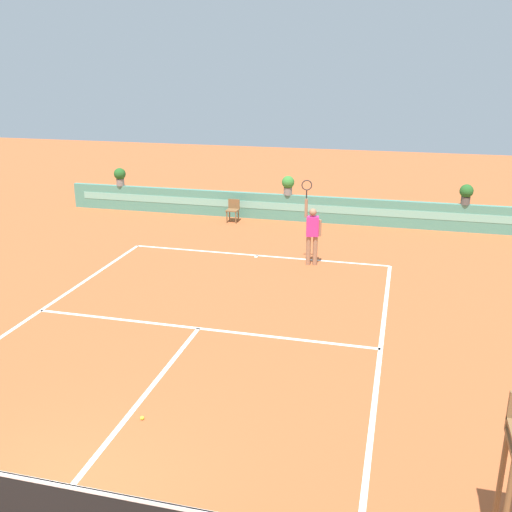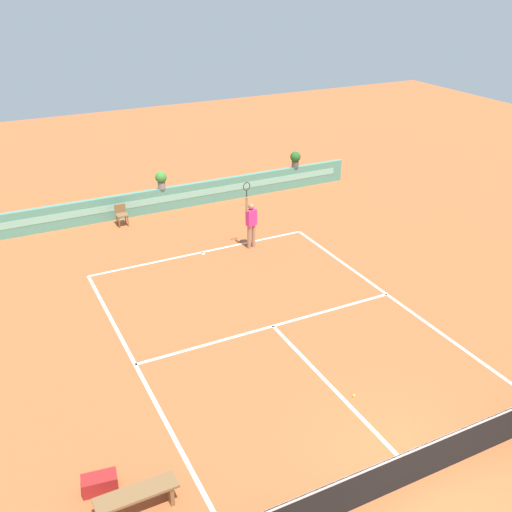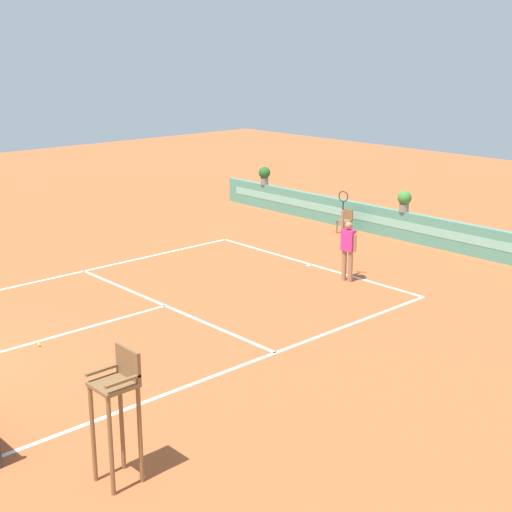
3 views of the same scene
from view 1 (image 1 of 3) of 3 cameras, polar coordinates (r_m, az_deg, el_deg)
The scene contains 10 objects.
ground_plane at distance 13.26m, azimuth -6.21°, elevation -7.76°, with size 60.00×60.00×0.00m, color #B2562D.
court_lines at distance 13.87m, azimuth -5.18°, elevation -6.48°, with size 8.32×11.94×0.01m.
net at distance 8.54m, azimuth -21.47°, elevation -21.61°, with size 8.92×0.10×1.00m.
back_wall_barrier at distance 22.56m, azimuth 2.93°, elevation 4.76°, with size 18.00×0.21×1.00m.
ball_kid_chair at distance 22.32m, azimuth -2.25°, elevation 4.56°, with size 0.44×0.44×0.85m.
tennis_player at distance 17.42m, azimuth 5.49°, elevation 2.43°, with size 0.61×0.28×2.58m.
tennis_ball_near_baseline at distance 10.56m, azimuth -11.04°, elevation -15.24°, with size 0.07×0.07×0.07m, color #CCE033.
potted_plant_centre at distance 22.35m, azimuth 3.14°, elevation 7.02°, with size 0.48×0.48×0.72m.
potted_plant_far_right at distance 22.05m, azimuth 19.81°, elevation 5.80°, with size 0.48×0.48×0.72m.
potted_plant_far_left at distance 24.64m, azimuth -13.13°, elevation 7.64°, with size 0.48×0.48×0.72m.
Camera 1 is at (4.30, -5.11, 5.83)m, focal length 41.04 mm.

